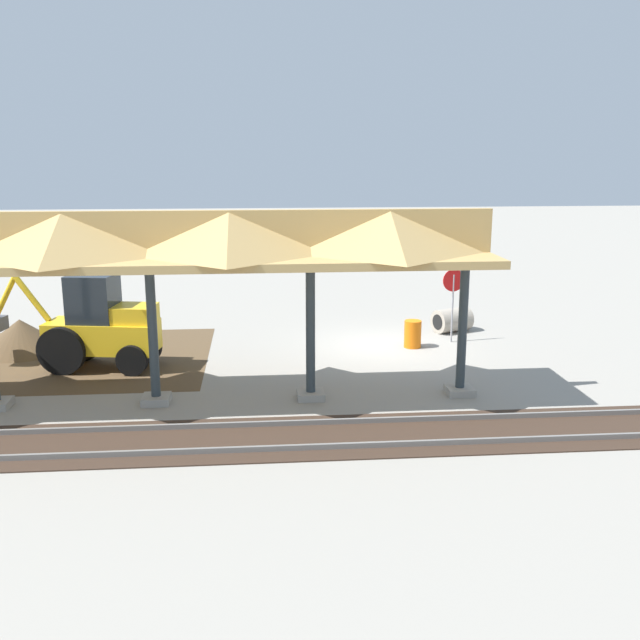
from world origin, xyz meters
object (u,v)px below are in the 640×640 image
backhoe (97,326)px  traffic_barrel (413,334)px  stop_sign (453,290)px  concrete_pipe (452,320)px

backhoe → traffic_barrel: 9.93m
stop_sign → concrete_pipe: 2.01m
stop_sign → concrete_pipe: bearing=-106.0°
backhoe → concrete_pipe: backhoe is taller
backhoe → traffic_barrel: bearing=-171.7°
backhoe → concrete_pipe: (-11.65, -3.37, -0.84)m
stop_sign → backhoe: (11.25, 1.98, -0.54)m
stop_sign → traffic_barrel: (1.45, 0.55, -1.36)m
backhoe → concrete_pipe: size_ratio=3.49×
stop_sign → backhoe: size_ratio=0.47×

